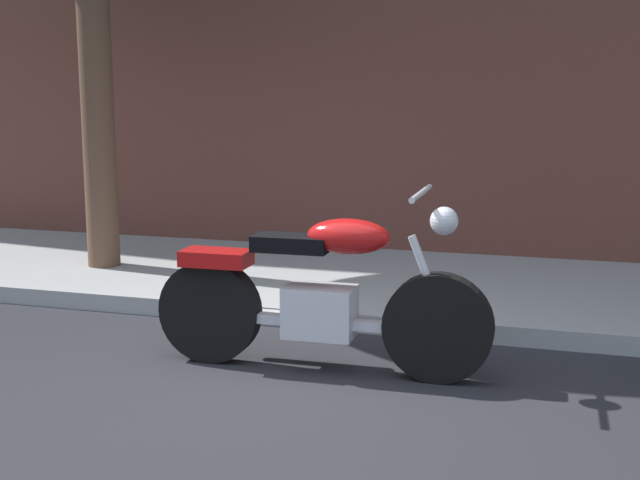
{
  "coord_description": "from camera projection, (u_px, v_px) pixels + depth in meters",
  "views": [
    {
      "loc": [
        1.68,
        -4.34,
        1.77
      ],
      "look_at": [
        0.18,
        0.6,
        0.84
      ],
      "focal_mm": 47.72,
      "sensor_mm": 36.0,
      "label": 1
    }
  ],
  "objects": [
    {
      "name": "ground_plane",
      "position": [
        259.0,
        400.0,
        4.88
      ],
      "size": [
        60.0,
        60.0,
        0.0
      ],
      "primitive_type": "plane",
      "color": "#28282D"
    },
    {
      "name": "sidewalk",
      "position": [
        371.0,
        284.0,
        7.47
      ],
      "size": [
        20.48,
        2.57,
        0.14
      ],
      "primitive_type": "cube",
      "color": "#A1A1A1",
      "rests_on": "ground"
    },
    {
      "name": "motorcycle",
      "position": [
        320.0,
        299.0,
        5.32
      ],
      "size": [
        2.16,
        0.7,
        1.17
      ],
      "color": "black",
      "rests_on": "ground"
    }
  ]
}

